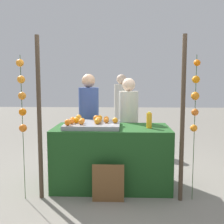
{
  "coord_description": "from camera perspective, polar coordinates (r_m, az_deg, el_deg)",
  "views": [
    {
      "loc": [
        0.15,
        -3.89,
        1.54
      ],
      "look_at": [
        0.0,
        0.15,
        1.08
      ],
      "focal_mm": 43.85,
      "sensor_mm": 36.0,
      "label": 1
    }
  ],
  "objects": [
    {
      "name": "ground_plane",
      "position": [
        4.19,
        -0.08,
        -15.08
      ],
      "size": [
        24.0,
        24.0,
        0.0
      ],
      "primitive_type": "plane",
      "color": "gray"
    },
    {
      "name": "stall_counter",
      "position": [
        4.04,
        -0.08,
        -9.28
      ],
      "size": [
        1.66,
        0.83,
        0.88
      ],
      "primitive_type": "cube",
      "color": "#1E4C1E",
      "rests_on": "ground_plane"
    },
    {
      "name": "orange_tray",
      "position": [
        3.95,
        -4.06,
        -2.7
      ],
      "size": [
        0.78,
        0.68,
        0.06
      ],
      "primitive_type": "cube",
      "color": "gray",
      "rests_on": "stall_counter"
    },
    {
      "name": "orange_0",
      "position": [
        4.16,
        -2.61,
        -1.22
      ],
      "size": [
        0.08,
        0.08,
        0.08
      ],
      "primitive_type": "sphere",
      "color": "orange",
      "rests_on": "orange_tray"
    },
    {
      "name": "orange_1",
      "position": [
        4.03,
        -8.24,
        -1.57
      ],
      "size": [
        0.08,
        0.08,
        0.08
      ],
      "primitive_type": "sphere",
      "color": "orange",
      "rests_on": "orange_tray"
    },
    {
      "name": "orange_2",
      "position": [
        4.24,
        -6.96,
        -1.11
      ],
      "size": [
        0.09,
        0.09,
        0.09
      ],
      "primitive_type": "sphere",
      "color": "orange",
      "rests_on": "orange_tray"
    },
    {
      "name": "orange_3",
      "position": [
        3.87,
        -8.44,
        -1.92
      ],
      "size": [
        0.08,
        0.08,
        0.08
      ],
      "primitive_type": "sphere",
      "color": "orange",
      "rests_on": "orange_tray"
    },
    {
      "name": "orange_4",
      "position": [
        3.91,
        0.67,
        -1.75
      ],
      "size": [
        0.08,
        0.08,
        0.08
      ],
      "primitive_type": "sphere",
      "color": "orange",
      "rests_on": "orange_tray"
    },
    {
      "name": "orange_5",
      "position": [
        3.91,
        -1.2,
        -1.79
      ],
      "size": [
        0.07,
        0.07,
        0.07
      ],
      "primitive_type": "sphere",
      "color": "orange",
      "rests_on": "orange_tray"
    },
    {
      "name": "orange_6",
      "position": [
        3.79,
        -6.4,
        -2.06
      ],
      "size": [
        0.08,
        0.08,
        0.08
      ],
      "primitive_type": "sphere",
      "color": "orange",
      "rests_on": "orange_tray"
    },
    {
      "name": "orange_7",
      "position": [
        3.81,
        -3.13,
        -1.97
      ],
      "size": [
        0.08,
        0.08,
        0.08
      ],
      "primitive_type": "sphere",
      "color": "orange",
      "rests_on": "orange_tray"
    },
    {
      "name": "orange_8",
      "position": [
        4.08,
        -1.2,
        -1.42
      ],
      "size": [
        0.08,
        0.08,
        0.08
      ],
      "primitive_type": "sphere",
      "color": "orange",
      "rests_on": "orange_tray"
    },
    {
      "name": "orange_9",
      "position": [
        3.73,
        -9.23,
        -2.17
      ],
      "size": [
        0.09,
        0.09,
        0.09
      ],
      "primitive_type": "sphere",
      "color": "orange",
      "rests_on": "orange_tray"
    },
    {
      "name": "orange_10",
      "position": [
        3.93,
        -7.47,
        -1.69
      ],
      "size": [
        0.09,
        0.09,
        0.09
      ],
      "primitive_type": "sphere",
      "color": "orange",
      "rests_on": "orange_tray"
    },
    {
      "name": "orange_11",
      "position": [
        3.93,
        -6.23,
        -1.77
      ],
      "size": [
        0.08,
        0.08,
        0.08
      ],
      "primitive_type": "sphere",
      "color": "orange",
      "rests_on": "orange_tray"
    },
    {
      "name": "orange_12",
      "position": [
        3.96,
        -2.76,
        -1.62
      ],
      "size": [
        0.08,
        0.08,
        0.08
      ],
      "primitive_type": "sphere",
      "color": "orange",
      "rests_on": "orange_tray"
    },
    {
      "name": "orange_13",
      "position": [
        4.08,
        -3.32,
        -1.33
      ],
      "size": [
        0.09,
        0.09,
        0.09
      ],
      "primitive_type": "sphere",
      "color": "orange",
      "rests_on": "orange_tray"
    },
    {
      "name": "orange_14",
      "position": [
        3.88,
        -2.93,
        -1.74
      ],
      "size": [
        0.09,
        0.09,
        0.09
      ],
      "primitive_type": "sphere",
      "color": "orange",
      "rests_on": "orange_tray"
    },
    {
      "name": "juice_bottle",
      "position": [
        3.88,
        7.75,
        -1.74
      ],
      "size": [
        0.08,
        0.08,
        0.23
      ],
      "color": "#FBAA21",
      "rests_on": "stall_counter"
    },
    {
      "name": "chalkboard_sign",
      "position": [
        3.6,
        -0.8,
        -14.69
      ],
      "size": [
        0.41,
        0.03,
        0.5
      ],
      "color": "brown",
      "rests_on": "ground_plane"
    },
    {
      "name": "vendor_left",
      "position": [
        4.62,
        -4.83,
        -3.11
      ],
      "size": [
        0.33,
        0.33,
        1.65
      ],
      "color": "#384C8C",
      "rests_on": "ground_plane"
    },
    {
      "name": "vendor_right",
      "position": [
        4.54,
        3.45,
        -3.67
      ],
      "size": [
        0.32,
        0.32,
        1.59
      ],
      "color": "beige",
      "rests_on": "ground_plane"
    },
    {
      "name": "crowd_person_0",
      "position": [
        6.13,
        -4.97,
        -0.93
      ],
      "size": [
        0.32,
        0.32,
        1.61
      ],
      "color": "#99999E",
      "rests_on": "ground_plane"
    },
    {
      "name": "crowd_person_1",
      "position": [
        6.45,
        1.96,
        -0.19
      ],
      "size": [
        0.34,
        0.34,
        1.69
      ],
      "color": "beige",
      "rests_on": "ground_plane"
    },
    {
      "name": "canopy_post_left",
      "position": [
        3.63,
        -14.91,
        -1.4
      ],
      "size": [
        0.06,
        0.06,
        2.11
      ],
      "primitive_type": "cylinder",
      "color": "#473828",
      "rests_on": "ground_plane"
    },
    {
      "name": "canopy_post_right",
      "position": [
        3.55,
        14.48,
        -1.55
      ],
      "size": [
        0.06,
        0.06,
        2.11
      ],
      "primitive_type": "cylinder",
      "color": "#473828",
      "rests_on": "ground_plane"
    },
    {
      "name": "garland_strand_left",
      "position": [
        3.63,
        -18.3,
        2.97
      ],
      "size": [
        0.11,
        0.11,
        1.86
      ],
      "color": "#2D4C23",
      "rests_on": "ground_plane"
    },
    {
      "name": "garland_strand_right",
      "position": [
        3.58,
        16.97,
        2.83
      ],
      "size": [
        0.11,
        0.11,
        1.86
      ],
      "color": "#2D4C23",
      "rests_on": "ground_plane"
    }
  ]
}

